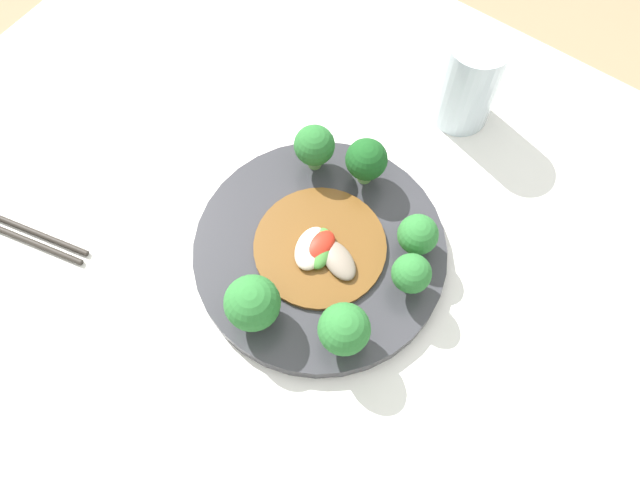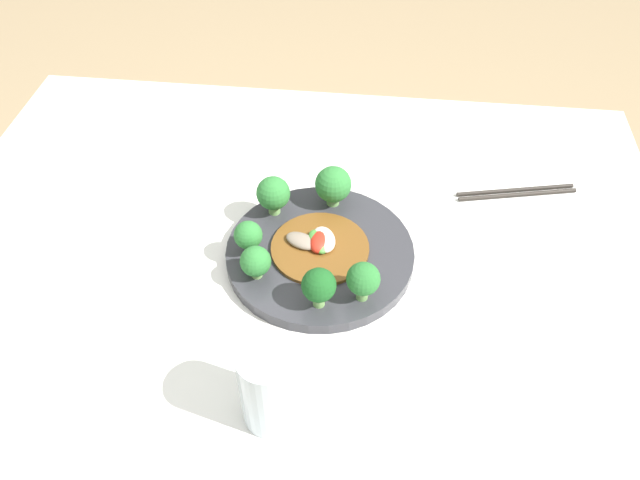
# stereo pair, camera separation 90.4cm
# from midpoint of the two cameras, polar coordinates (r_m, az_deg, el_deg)

# --- Properties ---
(ground_plane) EXTENTS (8.00, 8.00, 0.00)m
(ground_plane) POSITION_cam_midpoint_polar(r_m,az_deg,el_deg) (1.44, -6.04, -31.81)
(ground_plane) COLOR #9E8460
(table) EXTENTS (1.17, 0.88, 0.75)m
(table) POSITION_cam_midpoint_polar(r_m,az_deg,el_deg) (1.07, -8.34, -34.01)
(table) COLOR silver
(table) RESTS_ON ground_plane
(plate) EXTENTS (0.28, 0.28, 0.02)m
(plate) POSITION_cam_midpoint_polar(r_m,az_deg,el_deg) (0.70, -15.93, -35.70)
(plate) COLOR #333338
(plate) RESTS_ON table
(broccoli_northwest) EXTENTS (0.05, 0.05, 0.06)m
(broccoli_northwest) POSITION_cam_midpoint_polar(r_m,az_deg,el_deg) (0.64, -16.45, -26.74)
(broccoli_northwest) COLOR #70A356
(broccoli_northwest) RESTS_ON plate
(broccoli_north) EXTENTS (0.05, 0.05, 0.06)m
(broccoli_north) POSITION_cam_midpoint_polar(r_m,az_deg,el_deg) (0.63, -10.87, -29.05)
(broccoli_north) COLOR #7AAD5B
(broccoli_north) RESTS_ON plate
(broccoli_southeast) EXTENTS (0.05, 0.05, 0.07)m
(broccoli_southeast) POSITION_cam_midpoint_polar(r_m,az_deg,el_deg) (0.68, -16.13, -45.50)
(broccoli_southeast) COLOR #7AAD5B
(broccoli_southeast) RESTS_ON plate
(broccoli_east) EXTENTS (0.04, 0.04, 0.06)m
(broccoli_east) POSITION_cam_midpoint_polar(r_m,az_deg,el_deg) (0.65, -7.20, -41.31)
(broccoli_east) COLOR #7AAD5B
(broccoli_east) RESTS_ON plate
(broccoli_south) EXTENTS (0.06, 0.06, 0.07)m
(broccoli_south) POSITION_cam_midpoint_polar(r_m,az_deg,el_deg) (0.69, -25.57, -41.51)
(broccoli_south) COLOR #70A356
(broccoli_south) RESTS_ON plate
(broccoli_northeast) EXTENTS (0.04, 0.04, 0.05)m
(broccoli_northeast) POSITION_cam_midpoint_polar(r_m,az_deg,el_deg) (0.64, -5.69, -37.23)
(broccoli_northeast) COLOR #7AAD5B
(broccoli_northeast) RESTS_ON plate
(stirfry_center) EXTENTS (0.15, 0.15, 0.02)m
(stirfry_center) POSITION_cam_midpoint_polar(r_m,az_deg,el_deg) (0.68, -16.30, -36.19)
(stirfry_center) COLOR brown
(stirfry_center) RESTS_ON plate
(drinking_glass) EXTENTS (0.07, 0.07, 0.13)m
(drinking_glass) POSITION_cam_midpoint_polar(r_m,az_deg,el_deg) (0.62, 2.11, -19.50)
(drinking_glass) COLOR silver
(drinking_glass) RESTS_ON table
(chopsticks) EXTENTS (0.20, 0.06, 0.01)m
(chopsticks) POSITION_cam_midpoint_polar(r_m,az_deg,el_deg) (0.85, -42.41, -26.42)
(chopsticks) COLOR #2D2823
(chopsticks) RESTS_ON table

